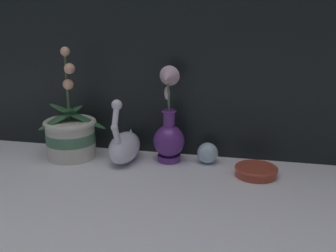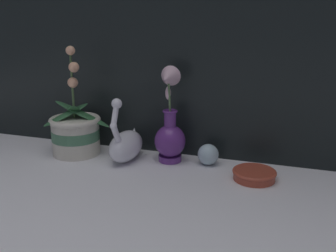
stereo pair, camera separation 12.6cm
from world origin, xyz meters
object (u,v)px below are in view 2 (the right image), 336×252
object	(u,v)px
swan_figurine	(126,144)
blue_vase	(170,130)
amber_dish	(254,174)
glass_sphere	(208,154)
orchid_potted_plant	(76,131)

from	to	relation	value
swan_figurine	blue_vase	size ratio (longest dim) A/B	0.70
blue_vase	amber_dish	bearing A→B (deg)	-12.47
glass_sphere	amber_dish	xyz separation A→B (m)	(0.16, -0.07, -0.02)
orchid_potted_plant	swan_figurine	xyz separation A→B (m)	(0.19, -0.00, -0.03)
blue_vase	glass_sphere	distance (m)	0.15
orchid_potted_plant	swan_figurine	bearing A→B (deg)	-1.01
blue_vase	glass_sphere	world-z (taller)	blue_vase
orchid_potted_plant	amber_dish	bearing A→B (deg)	-3.01
orchid_potted_plant	blue_vase	bearing A→B (deg)	5.21
swan_figurine	amber_dish	bearing A→B (deg)	-3.91
orchid_potted_plant	blue_vase	distance (m)	0.34
swan_figurine	amber_dish	xyz separation A→B (m)	(0.43, -0.03, -0.04)
orchid_potted_plant	swan_figurine	distance (m)	0.20
swan_figurine	blue_vase	world-z (taller)	blue_vase
orchid_potted_plant	glass_sphere	size ratio (longest dim) A/B	5.41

